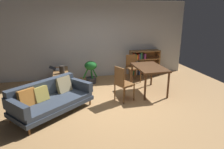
% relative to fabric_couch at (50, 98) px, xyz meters
% --- Properties ---
extents(ground_plane, '(8.16, 8.16, 0.00)m').
position_rel_fabric_couch_xyz_m(ground_plane, '(1.50, -0.09, -0.36)').
color(ground_plane, tan).
extents(back_wall_panel, '(6.80, 0.10, 2.70)m').
position_rel_fabric_couch_xyz_m(back_wall_panel, '(1.50, 2.61, 0.99)').
color(back_wall_panel, silver).
rests_on(back_wall_panel, ground_plane).
extents(fabric_couch, '(2.00, 1.85, 0.73)m').
position_rel_fabric_couch_xyz_m(fabric_couch, '(0.00, 0.00, 0.00)').
color(fabric_couch, brown).
rests_on(fabric_couch, ground_plane).
extents(media_console, '(0.45, 1.13, 0.52)m').
position_rel_fabric_couch_xyz_m(media_console, '(0.25, 1.72, -0.10)').
color(media_console, olive).
rests_on(media_console, ground_plane).
extents(open_laptop, '(0.43, 0.32, 0.11)m').
position_rel_fabric_couch_xyz_m(open_laptop, '(0.13, 1.93, 0.19)').
color(open_laptop, silver).
rests_on(open_laptop, media_console).
extents(desk_speaker, '(0.15, 0.15, 0.23)m').
position_rel_fabric_couch_xyz_m(desk_speaker, '(0.30, 1.48, 0.28)').
color(desk_speaker, '#2D2823').
rests_on(desk_speaker, media_console).
extents(potted_floor_plant, '(0.50, 0.42, 0.75)m').
position_rel_fabric_couch_xyz_m(potted_floor_plant, '(1.22, 1.85, 0.09)').
color(potted_floor_plant, '#333338').
rests_on(potted_floor_plant, ground_plane).
extents(dining_table, '(0.77, 1.20, 0.78)m').
position_rel_fabric_couch_xyz_m(dining_table, '(2.78, 0.67, 0.33)').
color(dining_table, '#56351E').
rests_on(dining_table, ground_plane).
extents(dining_chair_near, '(0.46, 0.47, 0.90)m').
position_rel_fabric_couch_xyz_m(dining_chair_near, '(2.63, 1.75, 0.16)').
color(dining_chair_near, brown).
rests_on(dining_chair_near, ground_plane).
extents(dining_chair_far, '(0.53, 0.53, 0.94)m').
position_rel_fabric_couch_xyz_m(dining_chair_far, '(1.84, 0.23, 0.17)').
color(dining_chair_far, brown).
rests_on(dining_chair_far, ground_plane).
extents(bookshelf, '(1.13, 0.34, 0.93)m').
position_rel_fabric_couch_xyz_m(bookshelf, '(3.24, 2.41, 0.11)').
color(bookshelf, olive).
rests_on(bookshelf, ground_plane).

